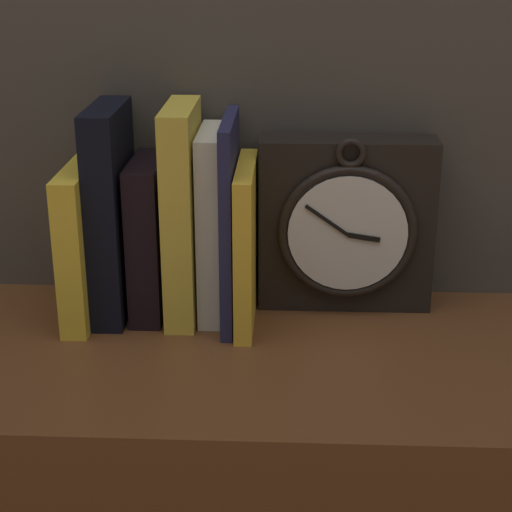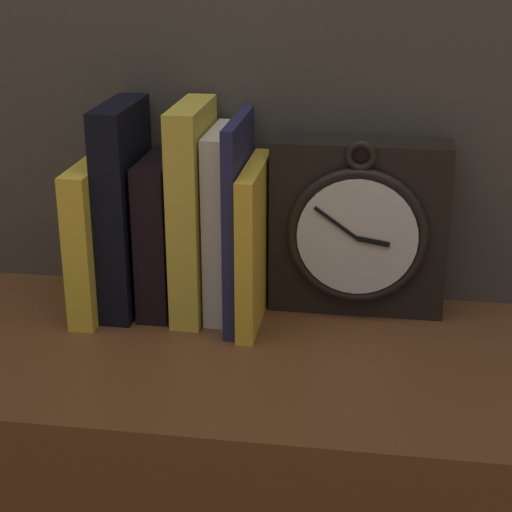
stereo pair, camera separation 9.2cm
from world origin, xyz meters
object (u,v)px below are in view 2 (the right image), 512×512
Objects in this scene: book_slot1_black at (124,208)px; book_slot5_navy at (239,220)px; book_slot3_yellow at (193,211)px; book_slot2_black at (161,234)px; book_slot0_yellow at (96,236)px; book_slot6_yellow at (254,244)px; book_slot4_white at (222,223)px; clock at (358,228)px.

book_slot1_black is 0.14m from book_slot5_navy.
book_slot2_black is at bearing 173.41° from book_slot3_yellow.
book_slot0_yellow is 0.08m from book_slot2_black.
book_slot3_yellow is 0.08m from book_slot6_yellow.
book_slot4_white is at bearing 10.83° from book_slot3_yellow.
book_slot3_yellow is at bearing -169.17° from book_slot4_white.
book_slot3_yellow is (0.12, 0.01, 0.03)m from book_slot0_yellow.
book_slot5_navy is 0.03m from book_slot6_yellow.
book_slot3_yellow is at bearing -6.59° from book_slot2_black.
book_slot4_white is (0.03, 0.01, -0.01)m from book_slot3_yellow.
clock is at bearing 6.49° from book_slot2_black.
book_slot3_yellow reaches higher than book_slot6_yellow.
book_slot0_yellow is 0.76× the size of book_slot5_navy.
book_slot0_yellow is at bearing -172.38° from clock.
book_slot5_navy is at bearing -7.77° from book_slot2_black.
book_slot4_white is (0.08, 0.00, 0.02)m from book_slot2_black.
book_slot0_yellow is at bearing -175.09° from book_slot3_yellow.
clock is 0.20m from book_slot3_yellow.
book_slot1_black is at bearing -179.93° from book_slot3_yellow.
book_slot3_yellow is at bearing 4.91° from book_slot0_yellow.
clock is 1.18× the size of book_slot0_yellow.
book_slot5_navy reaches higher than book_slot0_yellow.
clock is 0.90× the size of book_slot5_navy.
book_slot3_yellow reaches higher than clock.
book_slot1_black reaches higher than book_slot2_black.
book_slot5_navy is at bearing 0.54° from book_slot0_yellow.
clock is 1.16× the size of book_slot6_yellow.
book_slot6_yellow is (0.20, -0.00, 0.00)m from book_slot0_yellow.
book_slot6_yellow is at bearing -8.52° from book_slot2_black.
clock reaches higher than book_slot2_black.
book_slot3_yellow reaches higher than book_slot5_navy.
book_slot3_yellow is at bearing 170.42° from book_slot6_yellow.
book_slot1_black is at bearing -173.47° from book_slot2_black.
clock is 0.87× the size of book_slot1_black.
book_slot5_navy is (0.14, -0.01, -0.01)m from book_slot1_black.
book_slot3_yellow reaches higher than book_slot4_white.
book_slot4_white is (0.15, 0.02, 0.02)m from book_slot0_yellow.
book_slot1_black reaches higher than book_slot4_white.
book_slot3_yellow is 0.06m from book_slot5_navy.
book_slot1_black is at bearing 176.58° from book_slot5_navy.
book_slot5_navy reaches higher than book_slot2_black.
book_slot0_yellow is 0.13m from book_slot3_yellow.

